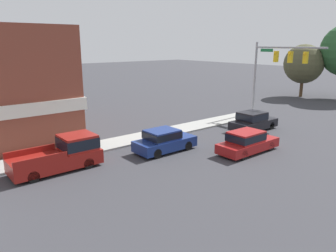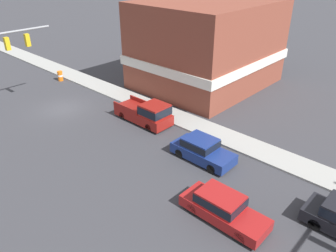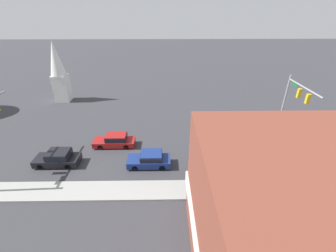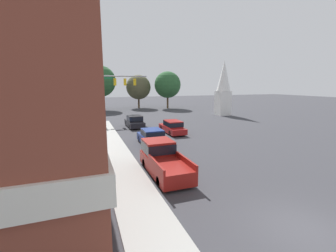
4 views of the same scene
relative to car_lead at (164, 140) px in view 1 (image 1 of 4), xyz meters
The scene contains 6 objects.
far_signal_assembly 15.67m from the car_lead, 94.70° to the left, with size 7.32×0.49×7.47m.
car_lead is the anchor object (origin of this frame).
car_oncoming 5.75m from the car_lead, 48.38° to the left, with size 1.81×4.81×1.54m.
car_second_ahead 9.57m from the car_lead, 87.87° to the left, with size 1.94×4.50×1.62m.
pickup_truck_parked 6.76m from the car_lead, 100.57° to the right, with size 2.02×5.22×1.96m.
backdrop_tree_left_far 30.97m from the car_lead, 102.60° to the left, with size 5.36×5.36×7.24m.
Camera 1 is at (15.07, 0.89, 7.38)m, focal length 35.00 mm.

